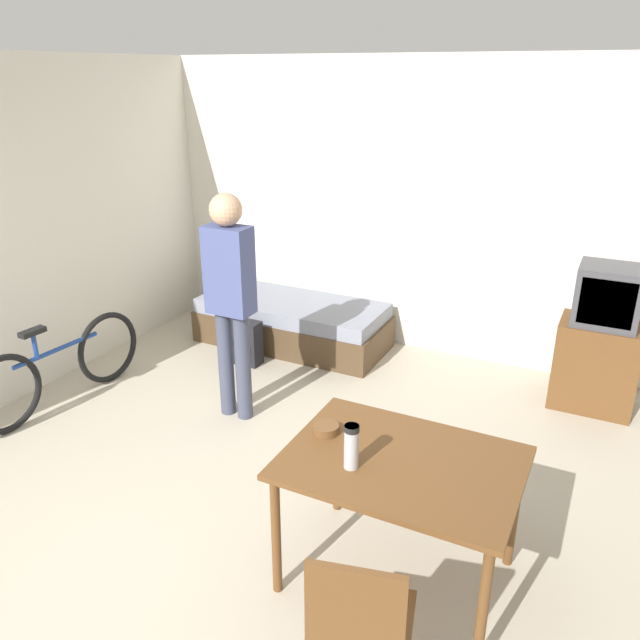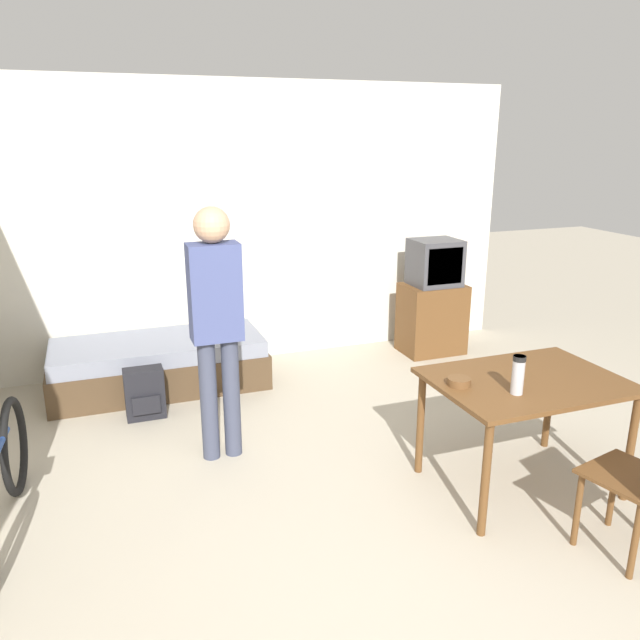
{
  "view_description": "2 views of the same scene",
  "coord_description": "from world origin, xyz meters",
  "px_view_note": "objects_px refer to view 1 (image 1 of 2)",
  "views": [
    {
      "loc": [
        1.95,
        -1.75,
        2.57
      ],
      "look_at": [
        0.13,
        1.88,
        0.93
      ],
      "focal_mm": 35.0,
      "sensor_mm": 36.0,
      "label": 1
    },
    {
      "loc": [
        -1.33,
        -2.15,
        2.22
      ],
      "look_at": [
        0.19,
        1.96,
        0.9
      ],
      "focal_mm": 35.0,
      "sensor_mm": 36.0,
      "label": 2
    }
  ],
  "objects_px": {
    "tv": "(599,344)",
    "bicycle": "(60,368)",
    "daybed": "(292,323)",
    "thermos_flask": "(351,444)",
    "dining_table": "(401,475)",
    "backpack": "(244,343)",
    "wooden_chair": "(359,628)",
    "mate_bowl": "(326,429)",
    "person_standing": "(230,291)"
  },
  "relations": [
    {
      "from": "tv",
      "to": "bicycle",
      "type": "distance_m",
      "value": 4.33
    },
    {
      "from": "daybed",
      "to": "thermos_flask",
      "type": "distance_m",
      "value": 3.26
    },
    {
      "from": "dining_table",
      "to": "bicycle",
      "type": "bearing_deg",
      "value": 169.79
    },
    {
      "from": "backpack",
      "to": "thermos_flask",
      "type": "bearing_deg",
      "value": -45.91
    },
    {
      "from": "wooden_chair",
      "to": "backpack",
      "type": "height_order",
      "value": "wooden_chair"
    },
    {
      "from": "thermos_flask",
      "to": "mate_bowl",
      "type": "distance_m",
      "value": 0.35
    },
    {
      "from": "dining_table",
      "to": "thermos_flask",
      "type": "height_order",
      "value": "thermos_flask"
    },
    {
      "from": "tv",
      "to": "mate_bowl",
      "type": "height_order",
      "value": "tv"
    },
    {
      "from": "bicycle",
      "to": "mate_bowl",
      "type": "distance_m",
      "value": 2.72
    },
    {
      "from": "dining_table",
      "to": "person_standing",
      "type": "bearing_deg",
      "value": 148.66
    },
    {
      "from": "bicycle",
      "to": "daybed",
      "type": "bearing_deg",
      "value": 60.38
    },
    {
      "from": "daybed",
      "to": "mate_bowl",
      "type": "bearing_deg",
      "value": -57.25
    },
    {
      "from": "person_standing",
      "to": "mate_bowl",
      "type": "relative_size",
      "value": 12.47
    },
    {
      "from": "daybed",
      "to": "person_standing",
      "type": "bearing_deg",
      "value": -79.06
    },
    {
      "from": "wooden_chair",
      "to": "backpack",
      "type": "relative_size",
      "value": 2.18
    },
    {
      "from": "person_standing",
      "to": "dining_table",
      "type": "bearing_deg",
      "value": -31.34
    },
    {
      "from": "wooden_chair",
      "to": "person_standing",
      "type": "relative_size",
      "value": 0.51
    },
    {
      "from": "bicycle",
      "to": "thermos_flask",
      "type": "height_order",
      "value": "thermos_flask"
    },
    {
      "from": "wooden_chair",
      "to": "mate_bowl",
      "type": "height_order",
      "value": "wooden_chair"
    },
    {
      "from": "backpack",
      "to": "person_standing",
      "type": "bearing_deg",
      "value": -61.06
    },
    {
      "from": "daybed",
      "to": "mate_bowl",
      "type": "xyz_separation_m",
      "value": [
        1.55,
        -2.41,
        0.55
      ]
    },
    {
      "from": "daybed",
      "to": "bicycle",
      "type": "height_order",
      "value": "bicycle"
    },
    {
      "from": "wooden_chair",
      "to": "mate_bowl",
      "type": "xyz_separation_m",
      "value": [
        -0.59,
        0.9,
        0.25
      ]
    },
    {
      "from": "daybed",
      "to": "backpack",
      "type": "relative_size",
      "value": 4.48
    },
    {
      "from": "dining_table",
      "to": "backpack",
      "type": "height_order",
      "value": "dining_table"
    },
    {
      "from": "thermos_flask",
      "to": "backpack",
      "type": "bearing_deg",
      "value": 134.09
    },
    {
      "from": "daybed",
      "to": "tv",
      "type": "relative_size",
      "value": 1.58
    },
    {
      "from": "thermos_flask",
      "to": "backpack",
      "type": "xyz_separation_m",
      "value": [
        -1.98,
        2.05,
        -0.67
      ]
    },
    {
      "from": "dining_table",
      "to": "person_standing",
      "type": "xyz_separation_m",
      "value": [
        -1.73,
        1.06,
        0.38
      ]
    },
    {
      "from": "mate_bowl",
      "to": "daybed",
      "type": "bearing_deg",
      "value": 122.75
    },
    {
      "from": "daybed",
      "to": "thermos_flask",
      "type": "xyz_separation_m",
      "value": [
        1.8,
        -2.64,
        0.65
      ]
    },
    {
      "from": "bicycle",
      "to": "mate_bowl",
      "type": "xyz_separation_m",
      "value": [
        2.64,
        -0.5,
        0.44
      ]
    },
    {
      "from": "tv",
      "to": "thermos_flask",
      "type": "bearing_deg",
      "value": -110.41
    },
    {
      "from": "thermos_flask",
      "to": "person_standing",
      "type": "bearing_deg",
      "value": 141.32
    },
    {
      "from": "dining_table",
      "to": "daybed",
      "type": "bearing_deg",
      "value": 129.07
    },
    {
      "from": "daybed",
      "to": "wooden_chair",
      "type": "distance_m",
      "value": 3.95
    },
    {
      "from": "person_standing",
      "to": "backpack",
      "type": "height_order",
      "value": "person_standing"
    },
    {
      "from": "thermos_flask",
      "to": "daybed",
      "type": "bearing_deg",
      "value": 124.3
    },
    {
      "from": "thermos_flask",
      "to": "bicycle",
      "type": "bearing_deg",
      "value": 165.93
    },
    {
      "from": "bicycle",
      "to": "dining_table",
      "type": "bearing_deg",
      "value": -10.21
    },
    {
      "from": "person_standing",
      "to": "wooden_chair",
      "type": "bearing_deg",
      "value": -45.48
    },
    {
      "from": "dining_table",
      "to": "person_standing",
      "type": "relative_size",
      "value": 0.66
    },
    {
      "from": "tv",
      "to": "thermos_flask",
      "type": "relative_size",
      "value": 5.04
    },
    {
      "from": "daybed",
      "to": "dining_table",
      "type": "height_order",
      "value": "dining_table"
    },
    {
      "from": "dining_table",
      "to": "mate_bowl",
      "type": "relative_size",
      "value": 8.27
    },
    {
      "from": "bicycle",
      "to": "thermos_flask",
      "type": "relative_size",
      "value": 6.87
    },
    {
      "from": "person_standing",
      "to": "thermos_flask",
      "type": "xyz_separation_m",
      "value": [
        1.53,
        -1.22,
        -0.17
      ]
    },
    {
      "from": "bicycle",
      "to": "mate_bowl",
      "type": "height_order",
      "value": "mate_bowl"
    },
    {
      "from": "dining_table",
      "to": "bicycle",
      "type": "relative_size",
      "value": 0.72
    },
    {
      "from": "backpack",
      "to": "bicycle",
      "type": "bearing_deg",
      "value": -124.43
    }
  ]
}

